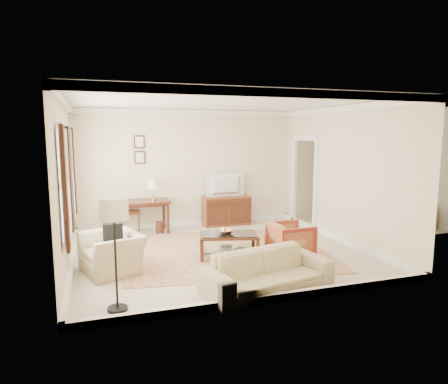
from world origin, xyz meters
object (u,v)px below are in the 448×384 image
sideboard (226,211)px  striped_armchair (291,239)px  tv (226,178)px  sofa (267,265)px  club_armchair (112,246)px  writing_desk (139,205)px  coffee_table (229,239)px

sideboard → striped_armchair: size_ratio=1.62×
tv → sofa: size_ratio=0.49×
striped_armchair → club_armchair: 3.21m
club_armchair → writing_desk: bearing=146.5°
sideboard → tv: bearing=-90.0°
writing_desk → tv: size_ratio=1.47×
tv → sofa: tv is taller
tv → striped_armchair: size_ratio=1.30×
sideboard → tv: 0.85m
striped_armchair → coffee_table: bearing=67.6°
coffee_table → sideboard: bearing=72.5°
sideboard → tv: tv is taller
tv → club_armchair: 4.07m
coffee_table → sofa: (0.02, -1.71, 0.04)m
writing_desk → tv: 2.28m
writing_desk → sideboard: size_ratio=1.18×
sideboard → club_armchair: bearing=-137.1°
writing_desk → sideboard: bearing=5.0°
writing_desk → coffee_table: bearing=-59.5°
sideboard → tv: size_ratio=1.25×
writing_desk → club_armchair: 2.65m
writing_desk → sofa: size_ratio=0.71×
club_armchair → sofa: (2.14, -1.55, -0.05)m
club_armchair → sofa: size_ratio=0.51×
sideboard → writing_desk: bearing=-175.0°
writing_desk → club_armchair: club_armchair is taller
writing_desk → tv: bearing=4.5°
tv → club_armchair: bearing=42.7°
sideboard → sofa: (-0.79, -4.28, 0.02)m
tv → club_armchair: (-2.93, -2.71, -0.78)m
striped_armchair → club_armchair: club_armchair is taller
club_armchair → sideboard: bearing=115.4°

